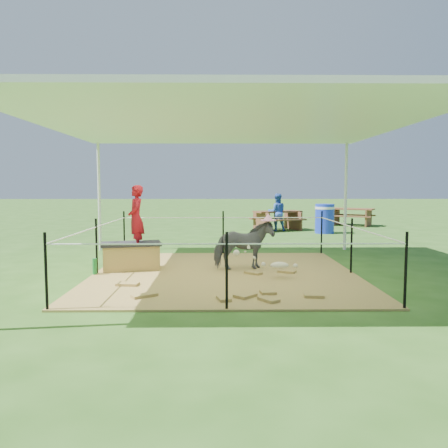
{
  "coord_description": "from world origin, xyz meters",
  "views": [
    {
      "loc": [
        -0.1,
        -7.63,
        1.57
      ],
      "look_at": [
        0.0,
        0.6,
        0.85
      ],
      "focal_mm": 35.0,
      "sensor_mm": 36.0,
      "label": 1
    }
  ],
  "objects_px": {
    "woman": "(136,213)",
    "trash_barrel": "(325,219)",
    "straw_bale": "(131,257)",
    "picnic_table_near": "(277,220)",
    "green_bottle": "(95,266)",
    "distant_person": "(277,212)",
    "foal": "(280,264)",
    "pony": "(243,245)",
    "picnic_table_far": "(352,217)"
  },
  "relations": [
    {
      "from": "green_bottle",
      "to": "picnic_table_far",
      "type": "xyz_separation_m",
      "value": [
        7.45,
        9.68,
        0.17
      ]
    },
    {
      "from": "woman",
      "to": "picnic_table_far",
      "type": "bearing_deg",
      "value": 130.36
    },
    {
      "from": "straw_bale",
      "to": "foal",
      "type": "height_order",
      "value": "foal"
    },
    {
      "from": "straw_bale",
      "to": "woman",
      "type": "bearing_deg",
      "value": 0.0
    },
    {
      "from": "woman",
      "to": "pony",
      "type": "relative_size",
      "value": 1.13
    },
    {
      "from": "foal",
      "to": "picnic_table_far",
      "type": "xyz_separation_m",
      "value": [
        4.27,
        10.02,
        0.07
      ]
    },
    {
      "from": "foal",
      "to": "pony",
      "type": "bearing_deg",
      "value": 127.32
    },
    {
      "from": "straw_bale",
      "to": "trash_barrel",
      "type": "height_order",
      "value": "trash_barrel"
    },
    {
      "from": "pony",
      "to": "green_bottle",
      "type": "bearing_deg",
      "value": 87.56
    },
    {
      "from": "picnic_table_near",
      "to": "distant_person",
      "type": "xyz_separation_m",
      "value": [
        -0.05,
        -0.27,
        0.31
      ]
    },
    {
      "from": "woman",
      "to": "picnic_table_near",
      "type": "distance_m",
      "value": 8.28
    },
    {
      "from": "trash_barrel",
      "to": "picnic_table_far",
      "type": "xyz_separation_m",
      "value": [
        1.77,
        2.81,
        -0.14
      ]
    },
    {
      "from": "green_bottle",
      "to": "trash_barrel",
      "type": "height_order",
      "value": "trash_barrel"
    },
    {
      "from": "trash_barrel",
      "to": "distant_person",
      "type": "height_order",
      "value": "distant_person"
    },
    {
      "from": "green_bottle",
      "to": "woman",
      "type": "bearing_deg",
      "value": 34.7
    },
    {
      "from": "woman",
      "to": "green_bottle",
      "type": "bearing_deg",
      "value": -68.54
    },
    {
      "from": "straw_bale",
      "to": "green_bottle",
      "type": "bearing_deg",
      "value": -140.71
    },
    {
      "from": "straw_bale",
      "to": "green_bottle",
      "type": "xyz_separation_m",
      "value": [
        -0.55,
        -0.45,
        -0.08
      ]
    },
    {
      "from": "straw_bale",
      "to": "trash_barrel",
      "type": "xyz_separation_m",
      "value": [
        5.13,
        6.41,
        0.23
      ]
    },
    {
      "from": "picnic_table_near",
      "to": "distant_person",
      "type": "bearing_deg",
      "value": -123.3
    },
    {
      "from": "green_bottle",
      "to": "picnic_table_near",
      "type": "xyz_separation_m",
      "value": [
        4.25,
        7.87,
        0.18
      ]
    },
    {
      "from": "green_bottle",
      "to": "foal",
      "type": "relative_size",
      "value": 0.32
    },
    {
      "from": "straw_bale",
      "to": "picnic_table_far",
      "type": "bearing_deg",
      "value": 53.2
    },
    {
      "from": "green_bottle",
      "to": "trash_barrel",
      "type": "distance_m",
      "value": 8.92
    },
    {
      "from": "woman",
      "to": "foal",
      "type": "xyz_separation_m",
      "value": [
        2.53,
        -0.8,
        -0.81
      ]
    },
    {
      "from": "foal",
      "to": "green_bottle",
      "type": "bearing_deg",
      "value": 174.48
    },
    {
      "from": "pony",
      "to": "foal",
      "type": "xyz_separation_m",
      "value": [
        0.56,
        -0.76,
        -0.21
      ]
    },
    {
      "from": "straw_bale",
      "to": "foal",
      "type": "distance_m",
      "value": 2.75
    },
    {
      "from": "green_bottle",
      "to": "distant_person",
      "type": "height_order",
      "value": "distant_person"
    },
    {
      "from": "picnic_table_far",
      "to": "distant_person",
      "type": "bearing_deg",
      "value": -118.22
    },
    {
      "from": "green_bottle",
      "to": "picnic_table_near",
      "type": "distance_m",
      "value": 8.95
    },
    {
      "from": "pony",
      "to": "foal",
      "type": "relative_size",
      "value": 1.23
    },
    {
      "from": "pony",
      "to": "trash_barrel",
      "type": "distance_m",
      "value": 7.15
    },
    {
      "from": "woman",
      "to": "foal",
      "type": "bearing_deg",
      "value": 59.3
    },
    {
      "from": "picnic_table_near",
      "to": "trash_barrel",
      "type": "bearing_deg",
      "value": -57.3
    },
    {
      "from": "distant_person",
      "to": "trash_barrel",
      "type": "bearing_deg",
      "value": 153.07
    },
    {
      "from": "pony",
      "to": "foal",
      "type": "distance_m",
      "value": 0.96
    },
    {
      "from": "green_bottle",
      "to": "foal",
      "type": "bearing_deg",
      "value": -6.22
    },
    {
      "from": "foal",
      "to": "distant_person",
      "type": "distance_m",
      "value": 8.02
    },
    {
      "from": "straw_bale",
      "to": "foal",
      "type": "bearing_deg",
      "value": -16.84
    },
    {
      "from": "picnic_table_far",
      "to": "trash_barrel",
      "type": "bearing_deg",
      "value": -92.91
    },
    {
      "from": "green_bottle",
      "to": "foal",
      "type": "distance_m",
      "value": 3.2
    },
    {
      "from": "green_bottle",
      "to": "trash_barrel",
      "type": "xyz_separation_m",
      "value": [
        5.68,
        6.86,
        0.32
      ]
    },
    {
      "from": "woman",
      "to": "trash_barrel",
      "type": "bearing_deg",
      "value": 128.64
    },
    {
      "from": "woman",
      "to": "green_bottle",
      "type": "relative_size",
      "value": 4.32
    },
    {
      "from": "picnic_table_near",
      "to": "foal",
      "type": "bearing_deg",
      "value": -119.62
    },
    {
      "from": "picnic_table_near",
      "to": "straw_bale",
      "type": "bearing_deg",
      "value": -138.72
    },
    {
      "from": "pony",
      "to": "picnic_table_far",
      "type": "relative_size",
      "value": 0.65
    },
    {
      "from": "trash_barrel",
      "to": "picnic_table_far",
      "type": "relative_size",
      "value": 0.59
    },
    {
      "from": "green_bottle",
      "to": "pony",
      "type": "bearing_deg",
      "value": 8.86
    }
  ]
}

